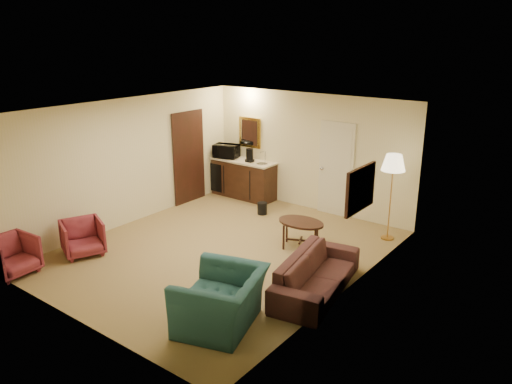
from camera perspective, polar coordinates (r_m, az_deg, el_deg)
ground at (r=9.26m, az=-3.85°, el=-6.67°), size 6.00×6.00×0.00m
room_walls at (r=9.33m, az=-1.43°, el=4.70°), size 5.02×6.01×2.61m
wetbar_cabinet at (r=12.06m, az=-1.41°, el=1.54°), size 1.64×0.58×0.92m
sofa at (r=7.76m, az=6.96°, el=-8.60°), size 0.95×2.11×0.79m
teal_armchair at (r=6.81m, az=-4.05°, el=-11.28°), size 1.10×1.37×1.04m
rose_chair_near at (r=9.49m, az=-19.22°, el=-4.76°), size 0.86×0.88×0.70m
rose_chair_far at (r=9.17m, az=-26.18°, el=-6.38°), size 0.70×0.74×0.72m
coffee_table at (r=9.33m, az=5.13°, el=-4.81°), size 1.06×0.92×0.51m
floor_lamp at (r=9.79m, az=15.13°, el=-0.60°), size 0.55×0.55×1.69m
waste_bin at (r=10.99m, az=0.72°, el=-1.88°), size 0.26×0.26×0.27m
microwave at (r=12.17m, az=-3.43°, el=4.87°), size 0.65×0.47×0.40m
coffee_maker at (r=11.75m, az=-0.73°, el=4.22°), size 0.18×0.18×0.32m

